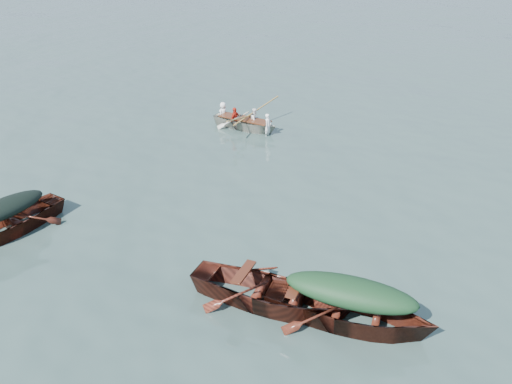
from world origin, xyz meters
TOP-DOWN VIEW (x-y plane):
  - ground at (0.00, 0.00)m, footprint 140.00×140.00m
  - dark_covered_boat at (-3.24, -0.86)m, footprint 1.90×4.14m
  - green_tarp_boat at (4.92, 1.54)m, footprint 4.67×2.74m
  - open_wooden_boat at (3.45, 1.04)m, footprint 4.79×2.58m
  - rowed_boat at (-3.45, 8.54)m, footprint 3.86×1.57m
  - dark_tarp_cover at (-3.24, -0.86)m, footprint 1.04×2.28m
  - green_tarp_cover at (4.92, 1.54)m, footprint 2.57×1.51m
  - thwart_benches at (3.45, 1.04)m, footprint 2.43×1.43m
  - rowers at (-3.45, 8.54)m, footprint 2.73×1.32m
  - oars at (-3.45, 8.54)m, footprint 0.91×2.65m

SIDE VIEW (x-z plane):
  - ground at x=0.00m, z-range 0.00..0.00m
  - dark_covered_boat at x=-3.24m, z-range -0.51..0.51m
  - green_tarp_boat at x=4.92m, z-range -0.52..0.52m
  - open_wooden_boat at x=3.45m, z-range -0.54..0.54m
  - rowed_boat at x=-3.45m, z-range -0.43..0.43m
  - oars at x=-3.45m, z-range 0.43..0.49m
  - thwart_benches at x=3.45m, z-range 0.54..0.58m
  - dark_tarp_cover at x=-3.24m, z-range 0.51..0.91m
  - green_tarp_cover at x=4.92m, z-range 0.52..1.04m
  - rowers at x=-3.45m, z-range 0.43..1.19m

